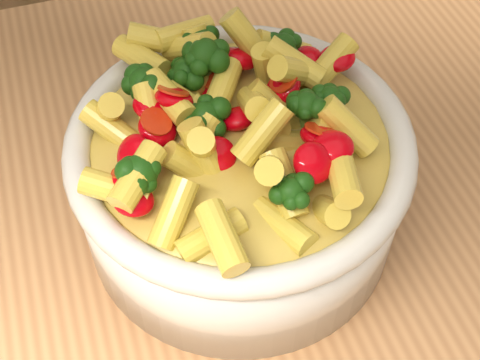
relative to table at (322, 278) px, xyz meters
name	(u,v)px	position (x,y,z in m)	size (l,w,h in m)	color
table	(322,278)	(0.00, 0.00, 0.00)	(1.20, 0.80, 0.90)	#B57E4D
serving_bowl	(240,179)	(-0.08, 0.02, 0.16)	(0.27, 0.27, 0.12)	silver
pasta_salad	(240,117)	(-0.08, 0.02, 0.23)	(0.22, 0.22, 0.05)	#E6CC48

